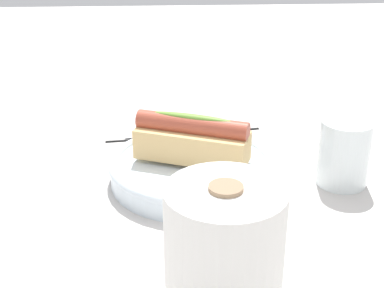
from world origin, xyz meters
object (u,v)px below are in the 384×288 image
object	(u,v)px
chopstick_near	(175,136)
water_glass	(344,156)
paper_towel_roll	(224,252)
hotdog_front	(192,139)
serving_bowl	(192,168)
chopstick_far	(193,133)

from	to	relation	value
chopstick_near	water_glass	bearing A→B (deg)	137.71
water_glass	paper_towel_roll	size ratio (longest dim) A/B	0.67
hotdog_front	paper_towel_roll	size ratio (longest dim) A/B	1.18
serving_bowl	chopstick_far	bearing A→B (deg)	-93.70
paper_towel_roll	chopstick_far	distance (m)	0.42
serving_bowl	water_glass	distance (m)	0.20
serving_bowl	chopstick_far	world-z (taller)	serving_bowl
hotdog_front	chopstick_near	xyz separation A→B (m)	(0.02, -0.14, -0.06)
water_glass	chopstick_far	size ratio (longest dim) A/B	0.41
water_glass	chopstick_near	bearing A→B (deg)	-35.81
hotdog_front	chopstick_near	distance (m)	0.16
water_glass	chopstick_far	distance (m)	0.26
hotdog_front	chopstick_near	size ratio (longest dim) A/B	0.72
paper_towel_roll	chopstick_far	bearing A→B (deg)	-89.16
water_glass	chopstick_near	xyz separation A→B (m)	(0.22, -0.16, -0.04)
water_glass	chopstick_far	xyz separation A→B (m)	(0.19, -0.17, -0.04)
paper_towel_roll	chopstick_far	world-z (taller)	paper_towel_roll
serving_bowl	paper_towel_roll	size ratio (longest dim) A/B	1.68
hotdog_front	chopstick_far	xyz separation A→B (m)	(-0.01, -0.15, -0.06)
hotdog_front	water_glass	world-z (taller)	hotdog_front
serving_bowl	paper_towel_roll	bearing A→B (deg)	93.56
hotdog_front	paper_towel_roll	bearing A→B (deg)	93.56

